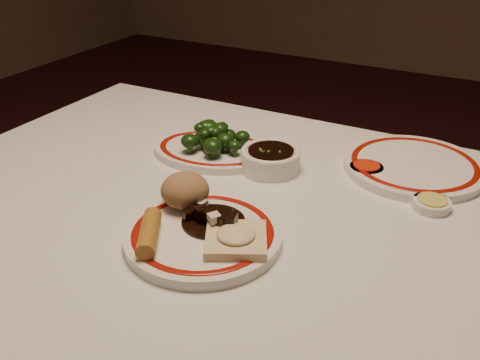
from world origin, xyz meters
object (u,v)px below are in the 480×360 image
dining_table (228,253)px  fried_wonton (236,238)px  main_plate (203,235)px  broccoli_pile (212,135)px  spring_roll (149,233)px  soy_bowl (271,160)px  stirfry_heap (214,218)px  rice_mound (185,190)px  broccoli_plate (213,150)px

dining_table → fried_wonton: size_ratio=9.99×
main_plate → broccoli_pile: bearing=118.0°
dining_table → spring_roll: 0.20m
dining_table → soy_bowl: bearing=89.6°
stirfry_heap → soy_bowl: 0.24m
main_plate → broccoli_pile: (-0.15, 0.28, 0.03)m
rice_mound → broccoli_plate: 0.24m
spring_roll → main_plate: bearing=15.9°
spring_roll → stirfry_heap: size_ratio=1.02×
broccoli_plate → broccoli_pile: size_ratio=2.31×
dining_table → stirfry_heap: stirfry_heap is taller
dining_table → soy_bowl: soy_bowl is taller
stirfry_heap → soy_bowl: bearing=94.1°
spring_roll → soy_bowl: (0.04, 0.33, -0.01)m
spring_roll → soy_bowl: spring_roll is taller
rice_mound → spring_roll: size_ratio=0.78×
stirfry_heap → fried_wonton: bearing=-28.5°
main_plate → fried_wonton: size_ratio=2.09×
spring_roll → soy_bowl: bearing=52.2°
rice_mound → stirfry_heap: bearing=-21.0°
stirfry_heap → broccoli_plate: bearing=121.2°
spring_roll → stirfry_heap: bearing=23.4°
broccoli_pile → rice_mound: bearing=-70.0°
soy_bowl → rice_mound: bearing=-103.9°
spring_roll → rice_mound: bearing=64.5°
broccoli_plate → rice_mound: bearing=-70.2°
main_plate → dining_table: bearing=97.7°
rice_mound → fried_wonton: (0.13, -0.06, -0.02)m
main_plate → stirfry_heap: bearing=78.1°
rice_mound → broccoli_plate: (-0.08, 0.22, -0.04)m
stirfry_heap → broccoli_plate: 0.29m
rice_mound → broccoli_pile: size_ratio=0.67×
rice_mound → soy_bowl: size_ratio=0.70×
spring_roll → broccoli_plate: (-0.09, 0.33, -0.02)m
broccoli_plate → broccoli_pile: bearing=127.5°
rice_mound → fried_wonton: bearing=-24.4°
main_plate → broccoli_plate: 0.31m
soy_bowl → broccoli_plate: bearing=177.6°
dining_table → main_plate: bearing=-82.3°
main_plate → broccoli_pile: size_ratio=2.09×
main_plate → stirfry_heap: size_ratio=2.50×
rice_mound → fried_wonton: rice_mound is taller
broccoli_plate → soy_bowl: size_ratio=2.44×
dining_table → main_plate: 0.14m
main_plate → fried_wonton: bearing=-4.6°
dining_table → broccoli_pile: (-0.13, 0.18, 0.13)m
fried_wonton → stirfry_heap: bearing=151.5°
spring_roll → broccoli_pile: broccoli_pile is taller
main_plate → stirfry_heap: stirfry_heap is taller
dining_table → rice_mound: rice_mound is taller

